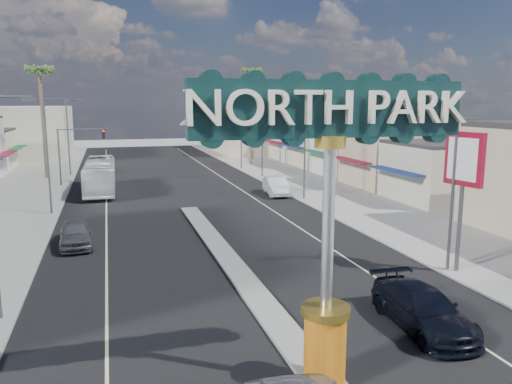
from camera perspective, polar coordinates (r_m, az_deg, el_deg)
ground at (r=42.40m, az=-7.92°, el=-1.69°), size 160.00×160.00×0.00m
road at (r=42.40m, az=-7.92°, el=-1.68°), size 20.00×120.00×0.01m
median_island at (r=27.18m, az=-2.75°, el=-8.26°), size 1.30×30.00×0.16m
sidewalk_left at (r=42.69m, az=-26.85°, el=-2.55°), size 8.00×120.00×0.12m
sidewalk_right at (r=46.51m, az=9.38°, el=-0.59°), size 8.00×120.00×0.12m
storefront_row_right at (r=62.12m, az=12.57°, el=4.75°), size 12.00×42.00×6.00m
backdrop_far_left at (r=87.64m, az=-27.12°, el=6.07°), size 20.00×20.00×8.00m
backdrop_far_right at (r=90.64m, az=1.57°, el=7.28°), size 20.00×20.00×8.00m
gateway_sign at (r=14.64m, az=8.35°, el=-0.80°), size 8.20×1.50×9.15m
traffic_signal_left at (r=55.31m, az=-19.76°, el=5.07°), size 5.09×0.45×6.00m
traffic_signal_right at (r=57.29m, az=-1.02°, el=5.82°), size 5.09×0.45×6.00m
streetlight_l_mid at (r=41.44m, az=-22.55°, el=4.44°), size 2.03×0.22×9.00m
streetlight_l_far at (r=63.30m, az=-20.56°, el=6.32°), size 2.03×0.22×9.00m
streetlight_r_near at (r=27.00m, az=21.40°, el=1.80°), size 2.03×0.22×9.00m
streetlight_r_mid at (r=44.39m, az=5.41°, el=5.51°), size 2.03×0.22×9.00m
streetlight_r_far at (r=65.28m, az=-1.85°, el=7.06°), size 2.03×0.22×9.00m
palm_left_far at (r=61.50m, az=-23.50°, el=12.04°), size 2.60×2.60×13.10m
palm_right_mid at (r=69.74m, az=-0.64°, el=11.82°), size 2.60×2.60×12.10m
palm_right_far at (r=76.12m, az=-0.43°, el=13.03°), size 2.60×2.60×14.10m
suv_right at (r=20.91m, az=18.51°, el=-12.52°), size 2.53×5.62×1.60m
car_parked_left at (r=32.44m, az=-19.91°, el=-4.47°), size 2.11×4.79×1.60m
car_parked_right at (r=47.32m, az=2.31°, el=0.68°), size 2.38×5.27×1.68m
city_bus at (r=50.92m, az=-17.39°, el=1.79°), size 2.96×11.67×3.23m
bank_pylon_sign at (r=26.91m, az=22.65°, el=2.65°), size 0.67×2.24×7.13m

